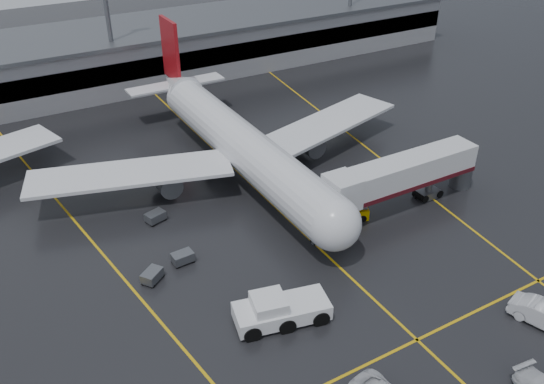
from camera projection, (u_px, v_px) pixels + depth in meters
ground at (279, 210)px, 62.00m from camera, size 220.00×220.00×0.00m
apron_line_centre at (279, 210)px, 61.99m from camera, size 0.25×90.00×0.02m
apron_line_stop at (417, 340)px, 45.71m from camera, size 60.00×0.25×0.02m
apron_line_left at (71, 217)px, 60.89m from camera, size 9.99×69.35×0.02m
apron_line_right at (356, 139)px, 77.05m from camera, size 7.57×69.64×0.02m
terminal at (134, 53)px, 95.23m from camera, size 122.00×19.00×8.60m
light_mast_mid at (105, 1)px, 83.42m from camera, size 3.00×1.20×25.45m
main_airliner at (237, 141)px, 66.98m from camera, size 48.80×45.60×14.10m
jet_bridge at (403, 176)px, 60.56m from camera, size 19.90×3.40×6.05m
pushback_tractor at (279, 310)px, 47.02m from camera, size 8.41×4.91×2.82m
belt_loader at (349, 213)px, 60.35m from camera, size 4.36×3.03×2.55m
baggage_cart_a at (183, 257)px, 53.90m from camera, size 2.07×1.42×1.12m
baggage_cart_b at (152, 275)px, 51.62m from camera, size 2.38×2.23×1.12m
baggage_cart_c at (155, 216)px, 59.83m from camera, size 2.30×1.84×1.12m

